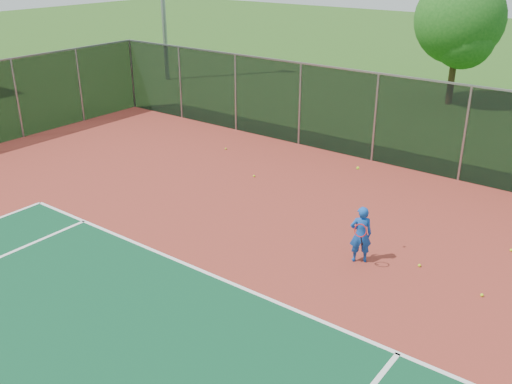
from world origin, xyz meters
TOP-DOWN VIEW (x-y plane):
  - court_apron at (0.00, 2.00)m, footprint 30.00×20.00m
  - fence_back at (0.00, 12.00)m, footprint 30.00×0.06m
  - tennis_player at (-0.13, 5.56)m, footprint 0.61×0.70m
  - practice_ball_0 at (1.11, 6.16)m, footprint 0.07×0.07m
  - practice_ball_1 at (-7.75, 9.84)m, footprint 0.07×0.07m
  - practice_ball_2 at (2.64, 5.79)m, footprint 0.07×0.07m
  - practice_ball_3 at (-5.30, 8.31)m, footprint 0.07×0.07m
  - practice_ball_6 at (2.60, 8.19)m, footprint 0.07×0.07m
  - tree_back_left at (-3.55, 21.21)m, footprint 3.97×3.97m

SIDE VIEW (x-z plane):
  - court_apron at x=0.00m, z-range 0.00..0.02m
  - practice_ball_0 at x=1.11m, z-range 0.02..0.09m
  - practice_ball_1 at x=-7.75m, z-range 0.02..0.09m
  - practice_ball_2 at x=2.64m, z-range 0.02..0.09m
  - practice_ball_3 at x=-5.30m, z-range 0.02..0.09m
  - practice_ball_6 at x=2.60m, z-range 0.02..0.09m
  - tennis_player at x=-0.13m, z-range -0.42..1.86m
  - fence_back at x=0.00m, z-range 0.05..3.08m
  - tree_back_left at x=-3.55m, z-range 0.74..6.57m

